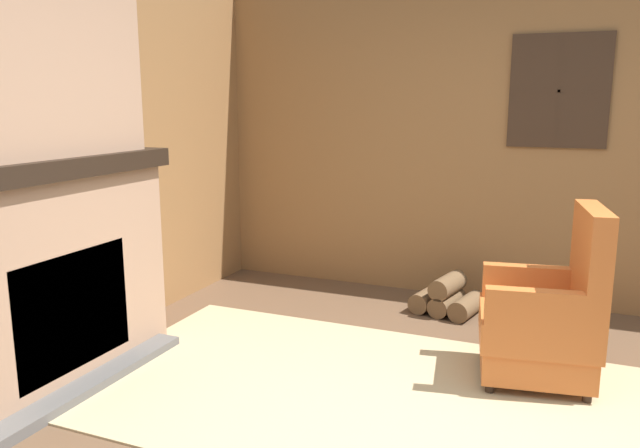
% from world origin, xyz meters
% --- Properties ---
extents(wood_panel_wall_left, '(0.06, 5.67, 2.67)m').
position_xyz_m(wood_panel_wall_left, '(-2.57, 0.00, 1.33)').
color(wood_panel_wall_left, olive).
rests_on(wood_panel_wall_left, ground).
extents(wood_panel_wall_back, '(5.67, 0.09, 2.67)m').
position_xyz_m(wood_panel_wall_back, '(0.00, 2.57, 1.34)').
color(wood_panel_wall_back, olive).
rests_on(wood_panel_wall_back, ground).
extents(fireplace_hearth, '(0.61, 1.71, 1.30)m').
position_xyz_m(fireplace_hearth, '(-2.32, 0.00, 0.65)').
color(fireplace_hearth, '#9E7A60').
rests_on(fireplace_hearth, ground).
extents(chimney_breast, '(0.35, 1.41, 1.35)m').
position_xyz_m(chimney_breast, '(-2.33, 0.00, 1.97)').
color(chimney_breast, '#9E7A60').
rests_on(chimney_breast, fireplace_hearth).
extents(area_rug, '(3.97, 1.88, 0.01)m').
position_xyz_m(area_rug, '(-0.24, 0.54, 0.01)').
color(area_rug, tan).
rests_on(area_rug, ground).
extents(armchair, '(0.72, 0.69, 1.03)m').
position_xyz_m(armchair, '(0.29, 1.10, 0.37)').
color(armchair, '#C6662D').
rests_on(armchair, ground).
extents(firewood_stack, '(0.55, 0.48, 0.30)m').
position_xyz_m(firewood_stack, '(-0.46, 2.07, 0.11)').
color(firewood_stack, brown).
rests_on(firewood_stack, ground).
extents(storage_case, '(0.13, 0.22, 0.16)m').
position_xyz_m(storage_case, '(-2.38, 0.34, 1.38)').
color(storage_case, black).
rests_on(storage_case, fireplace_hearth).
extents(decorative_plate_on_mantel, '(0.07, 0.28, 0.28)m').
position_xyz_m(decorative_plate_on_mantel, '(-2.40, 0.04, 1.44)').
color(decorative_plate_on_mantel, gold).
rests_on(decorative_plate_on_mantel, fireplace_hearth).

